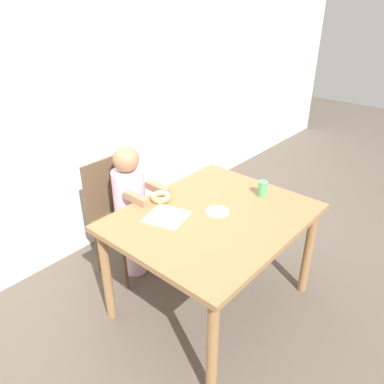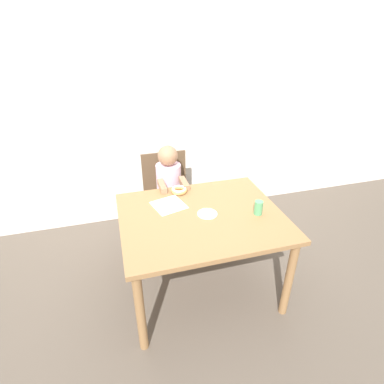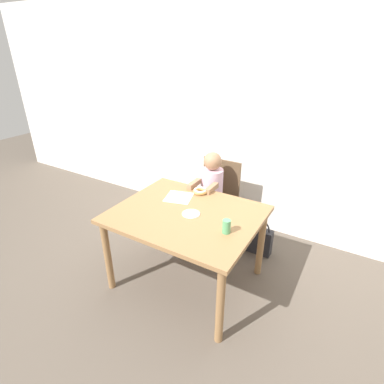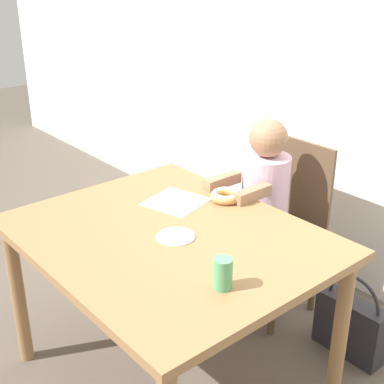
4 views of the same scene
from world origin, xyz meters
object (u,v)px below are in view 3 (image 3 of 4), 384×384
object	(u,v)px
donut	(200,191)
cup	(226,226)
child_figure	(211,198)
handbag	(256,239)
chair	(216,199)

from	to	relation	value
donut	cup	xyz separation A→B (m)	(0.48, -0.47, 0.03)
child_figure	handbag	xyz separation A→B (m)	(0.50, 0.07, -0.37)
handbag	cup	distance (m)	1.03
donut	cup	size ratio (longest dim) A/B	1.29
handbag	donut	bearing A→B (deg)	-143.39
donut	child_figure	bearing A→B (deg)	95.69
handbag	cup	bearing A→B (deg)	-89.31
chair	donut	distance (m)	0.48
chair	cup	xyz separation A→B (m)	(0.51, -0.87, 0.31)
child_figure	handbag	world-z (taller)	child_figure
chair	donut	size ratio (longest dim) A/B	6.42
handbag	chair	bearing A→B (deg)	174.65
chair	handbag	world-z (taller)	chair
child_figure	handbag	size ratio (longest dim) A/B	2.49
chair	child_figure	bearing A→B (deg)	-90.00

